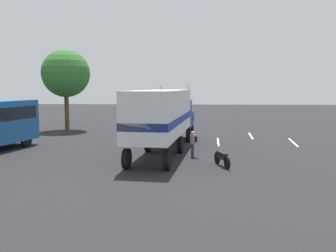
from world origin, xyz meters
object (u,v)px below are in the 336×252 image
(person_bystander, at_px, (193,143))
(motorcycle, at_px, (222,158))
(semi_truck, at_px, (164,115))
(tree_center, at_px, (66,73))

(person_bystander, xyz_separation_m, motorcycle, (-2.60, -1.59, -0.41))
(motorcycle, bearing_deg, person_bystander, 31.41)
(semi_truck, height_order, person_bystander, semi_truck)
(person_bystander, height_order, tree_center, tree_center)
(person_bystander, xyz_separation_m, tree_center, (13.57, 12.66, 4.79))
(semi_truck, distance_m, motorcycle, 5.92)
(semi_truck, distance_m, person_bystander, 3.04)
(semi_truck, height_order, tree_center, tree_center)
(semi_truck, relative_size, motorcycle, 7.02)
(semi_truck, height_order, motorcycle, semi_truck)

